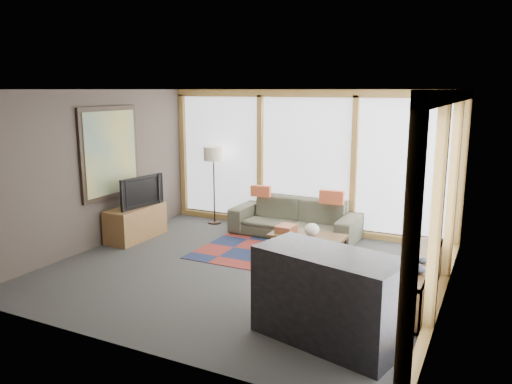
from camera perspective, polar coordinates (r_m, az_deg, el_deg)
The scene contains 17 objects.
ground at distance 7.39m, azimuth -1.39°, elevation -8.95°, with size 5.50×5.50×0.00m, color #31312E.
room_envelope at distance 7.29m, azimuth 4.05°, elevation 3.27°, with size 5.52×5.02×2.62m.
rug at distance 8.06m, azimuth 2.62°, elevation -7.13°, with size 2.64×1.69×0.01m, color maroon.
sofa at distance 8.98m, azimuth 4.44°, elevation -3.00°, with size 2.29×0.89×0.67m, color #3E4132.
pillow_left at distance 9.15m, azimuth 0.54°, elevation 0.11°, with size 0.36×0.11×0.20m, color #B04B29.
pillow_right at distance 8.66m, azimuth 8.65°, elevation -0.59°, with size 0.42×0.13×0.23m, color #B04B29.
floor_lamp at distance 9.77m, azimuth -4.82°, elevation 0.76°, with size 0.38×0.38×1.52m, color black, non-canonical shape.
coffee_table at distance 7.88m, azimuth 5.90°, elevation -6.20°, with size 1.15×0.57×0.38m, color #372313, non-canonical shape.
book_stack at distance 7.93m, azimuth 3.45°, elevation -4.19°, with size 0.26×0.33×0.11m, color brown.
vase at distance 7.73m, azimuth 6.40°, elevation -4.31°, with size 0.23×0.23×0.20m, color beige.
bookshelf at distance 6.70m, azimuth 18.05°, elevation -9.38°, with size 0.38×2.10×0.52m, color #372313, non-canonical shape.
bowl_a at distance 6.10m, azimuth 17.91°, elevation -8.32°, with size 0.21×0.21×0.10m, color black.
bowl_b at distance 6.44m, azimuth 18.34°, elevation -7.42°, with size 0.15×0.15×0.07m, color black.
shelf_picture at distance 7.25m, azimuth 19.76°, elevation -4.03°, with size 0.04×0.31×0.40m, color black.
tv_console at distance 9.08m, azimuth -13.56°, elevation -3.41°, with size 0.49×1.17×0.58m, color brown.
television at distance 8.94m, azimuth -13.28°, elevation 0.09°, with size 0.95×0.12×0.55m, color black.
bar_counter at distance 5.35m, azimuth 8.28°, elevation -11.79°, with size 1.53×0.71×0.97m, color black.
Camera 1 is at (3.23, -6.12, 2.60)m, focal length 35.00 mm.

